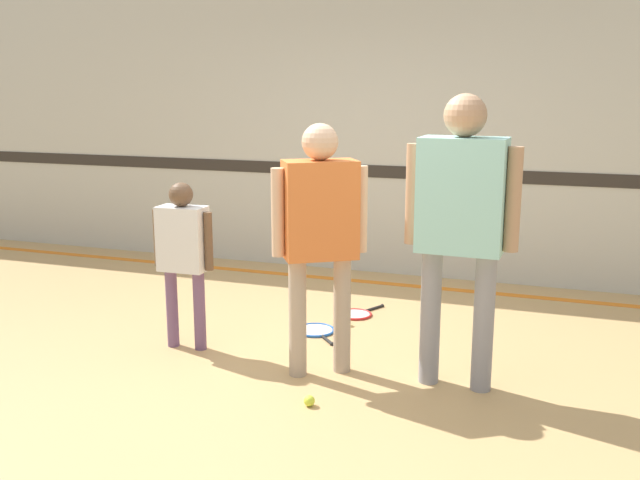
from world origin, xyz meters
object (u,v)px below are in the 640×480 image
tennis_ball_near_instructor (309,401)px  tennis_ball_by_spare_racket (347,322)px  person_student_right (461,211)px  person_instructor (320,223)px  racket_second_spare (357,314)px  person_student_left (183,247)px  racket_spare_on_floor (316,331)px

tennis_ball_near_instructor → tennis_ball_by_spare_racket: (-0.22, 1.45, 0.00)m
person_student_right → tennis_ball_by_spare_racket: 1.70m
person_instructor → racket_second_spare: bearing=62.9°
person_student_left → racket_second_spare: person_student_left is taller
tennis_ball_by_spare_racket → racket_spare_on_floor: bearing=-129.7°
person_student_left → person_student_right: bearing=-2.7°
tennis_ball_near_instructor → tennis_ball_by_spare_racket: size_ratio=1.00×
racket_spare_on_floor → tennis_ball_by_spare_racket: bearing=98.7°
person_instructor → person_student_right: 0.88m
person_student_right → tennis_ball_near_instructor: bearing=39.7°
person_instructor → tennis_ball_near_instructor: 1.10m
person_instructor → tennis_ball_by_spare_racket: size_ratio=24.64×
person_student_left → person_student_right: person_student_right is taller
person_instructor → racket_second_spare: 1.59m
person_student_right → person_instructor: bearing=7.9°
person_instructor → tennis_ball_near_instructor: person_instructor is taller
person_instructor → person_student_right: (0.87, 0.09, 0.11)m
person_instructor → person_student_left: person_instructor is taller
person_student_left → person_instructor: bearing=-8.2°
person_instructor → tennis_ball_by_spare_racket: bearing=64.3°
racket_second_spare → person_instructor: bearing=-147.2°
racket_second_spare → person_student_left: bearing=167.3°
person_student_right → tennis_ball_by_spare_racket: size_ratio=27.39×
person_student_right → racket_spare_on_floor: person_student_right is taller
person_student_right → racket_second_spare: (-0.98, 1.15, -1.11)m
person_student_right → tennis_ball_by_spare_racket: person_student_right is taller
tennis_ball_near_instructor → tennis_ball_by_spare_racket: bearing=98.6°
racket_second_spare → racket_spare_on_floor: bearing=-172.0°
person_instructor → racket_second_spare: size_ratio=3.23×
person_student_left → racket_second_spare: (0.95, 1.12, -0.73)m
racket_second_spare → tennis_ball_by_spare_racket: size_ratio=7.63×
racket_second_spare → tennis_ball_near_instructor: tennis_ball_near_instructor is taller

